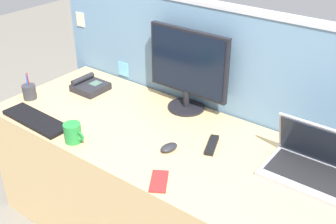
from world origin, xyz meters
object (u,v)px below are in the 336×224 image
(desk_phone, at_px, (90,86))
(tv_remote, at_px, (212,145))
(desktop_monitor, at_px, (188,67))
(coffee_mug, at_px, (73,133))
(laptop, at_px, (311,162))
(computer_mouse_right_hand, at_px, (169,147))
(keyboard_main, at_px, (36,120))
(pen_cup, at_px, (29,92))
(cell_phone_red_case, at_px, (159,181))

(desk_phone, bearing_deg, tv_remote, -4.80)
(desktop_monitor, xyz_separation_m, coffee_mug, (-0.26, -0.65, -0.21))
(laptop, xyz_separation_m, computer_mouse_right_hand, (-0.63, -0.25, -0.04))
(tv_remote, bearing_deg, computer_mouse_right_hand, -155.15)
(laptop, distance_m, keyboard_main, 1.47)
(keyboard_main, xyz_separation_m, tv_remote, (0.92, 0.38, -0.00))
(laptop, relative_size, pen_cup, 2.31)
(desk_phone, xyz_separation_m, cell_phone_red_case, (0.93, -0.47, -0.02))
(coffee_mug, bearing_deg, tv_remote, 33.11)
(desktop_monitor, relative_size, laptop, 1.34)
(computer_mouse_right_hand, xyz_separation_m, cell_phone_red_case, (0.12, -0.23, -0.01))
(laptop, relative_size, computer_mouse_right_hand, 3.78)
(cell_phone_red_case, bearing_deg, desk_phone, 121.77)
(cell_phone_red_case, height_order, tv_remote, tv_remote)
(desktop_monitor, bearing_deg, cell_phone_red_case, -65.26)
(desktop_monitor, distance_m, computer_mouse_right_hand, 0.52)
(laptop, height_order, keyboard_main, laptop)
(desk_phone, xyz_separation_m, tv_remote, (0.97, -0.08, -0.02))
(desktop_monitor, height_order, pen_cup, desktop_monitor)
(desktop_monitor, height_order, coffee_mug, desktop_monitor)
(cell_phone_red_case, xyz_separation_m, tv_remote, (0.04, 0.38, 0.01))
(tv_remote, relative_size, coffee_mug, 1.32)
(pen_cup, bearing_deg, laptop, 10.91)
(laptop, bearing_deg, desktop_monitor, 168.16)
(cell_phone_red_case, distance_m, tv_remote, 0.39)
(keyboard_main, relative_size, tv_remote, 2.60)
(keyboard_main, distance_m, tv_remote, 1.00)
(pen_cup, bearing_deg, tv_remote, 10.80)
(desk_phone, distance_m, cell_phone_red_case, 1.04)
(pen_cup, bearing_deg, cell_phone_red_case, -7.99)
(tv_remote, bearing_deg, pen_cup, 170.36)
(laptop, distance_m, cell_phone_red_case, 0.70)
(computer_mouse_right_hand, distance_m, pen_cup, 1.03)
(coffee_mug, bearing_deg, cell_phone_red_case, 0.45)
(computer_mouse_right_hand, bearing_deg, desk_phone, 174.53)
(desktop_monitor, distance_m, laptop, 0.85)
(laptop, distance_m, coffee_mug, 1.17)
(laptop, xyz_separation_m, cell_phone_red_case, (-0.51, -0.48, -0.05))
(desk_phone, height_order, cell_phone_red_case, desk_phone)
(cell_phone_red_case, bearing_deg, keyboard_main, 148.20)
(laptop, height_order, tv_remote, laptop)
(desk_phone, relative_size, computer_mouse_right_hand, 1.91)
(pen_cup, xyz_separation_m, coffee_mug, (0.58, -0.16, 0.01))
(computer_mouse_right_hand, xyz_separation_m, pen_cup, (-1.02, -0.07, 0.03))
(pen_cup, relative_size, tv_remote, 0.96)
(desktop_monitor, bearing_deg, pen_cup, -149.93)
(keyboard_main, height_order, coffee_mug, coffee_mug)
(tv_remote, bearing_deg, laptop, -9.26)
(laptop, bearing_deg, desk_phone, -179.55)
(laptop, relative_size, keyboard_main, 0.86)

